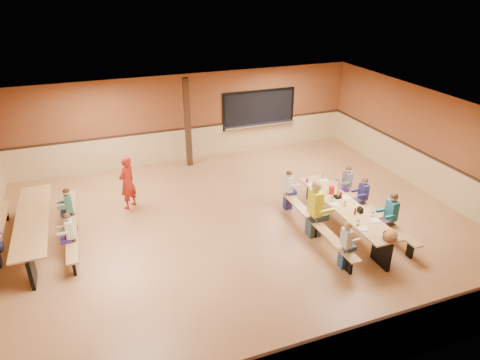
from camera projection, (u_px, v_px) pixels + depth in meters
name	position (u px, v px, depth m)	size (l,w,h in m)	color
ground	(240.00, 227.00, 11.16)	(12.00, 12.00, 0.00)	#9F663C
room_envelope	(240.00, 204.00, 10.86)	(12.04, 10.04, 3.02)	brown
kitchen_pass_through	(259.00, 111.00, 15.52)	(2.78, 0.28, 1.38)	black
structural_post	(188.00, 123.00, 14.16)	(0.18, 0.18, 3.00)	#311D10
cafeteria_table_main	(344.00, 212.00, 10.82)	(1.91, 3.70, 0.74)	tan
cafeteria_table_second	(34.00, 225.00, 10.25)	(1.91, 3.70, 0.74)	tan
seated_child_white_left	(346.00, 245.00, 9.42)	(0.34, 0.28, 1.15)	silver
seated_adult_yellow	(315.00, 209.00, 10.52)	(0.50, 0.41, 1.49)	yellow
seated_child_grey_left	(288.00, 190.00, 11.81)	(0.34, 0.28, 1.14)	silver
seated_child_teal_right	(390.00, 217.00, 10.41)	(0.40, 0.32, 1.26)	#1D6882
seated_child_navy_right	(363.00, 198.00, 11.39)	(0.35, 0.28, 1.16)	navy
seated_child_char_right	(347.00, 186.00, 12.02)	(0.35, 0.29, 1.18)	#545B60
seated_child_green_sec	(70.00, 210.00, 10.82)	(0.35, 0.29, 1.17)	#326A57
seated_child_tan_sec	(71.00, 236.00, 9.75)	(0.34, 0.28, 1.15)	beige
standing_woman	(127.00, 182.00, 11.80)	(0.56, 0.37, 1.54)	#A11D12
punch_pitcher	(332.00, 190.00, 11.23)	(0.16, 0.16, 0.22)	red
chip_bowl	(390.00, 236.00, 9.32)	(0.32, 0.32, 0.15)	orange
napkin_dispenser	(360.00, 210.00, 10.37)	(0.10, 0.14, 0.13)	black
condiment_mustard	(345.00, 203.00, 10.62)	(0.06, 0.06, 0.17)	yellow
condiment_ketchup	(355.00, 211.00, 10.28)	(0.06, 0.06, 0.17)	#B2140F
table_paddle	(338.00, 193.00, 11.01)	(0.16, 0.16, 0.56)	black
place_settings	(345.00, 203.00, 10.70)	(0.65, 3.30, 0.11)	beige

